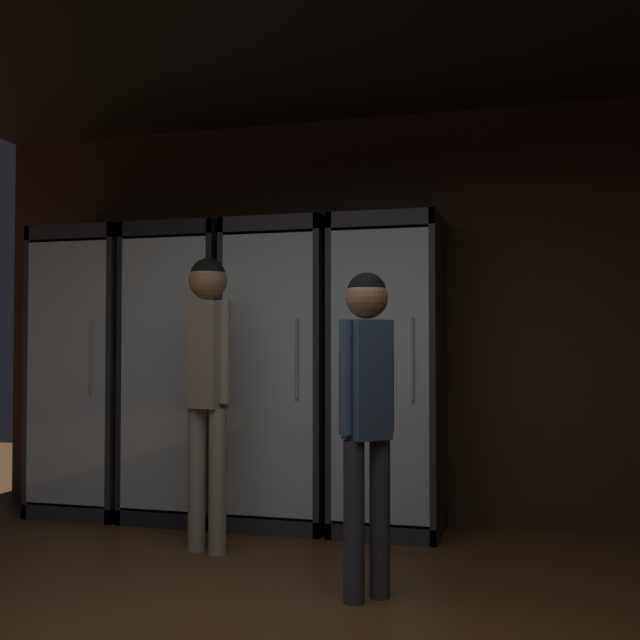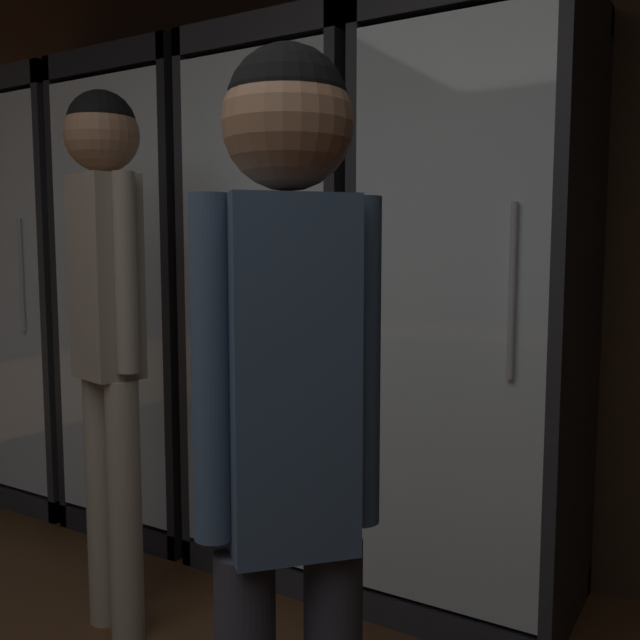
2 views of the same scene
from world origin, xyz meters
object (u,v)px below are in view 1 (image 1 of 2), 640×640
cooler_center (283,376)px  cooler_right (390,376)px  shopper_near (208,365)px  cooler_far_left (93,374)px  cooler_left (185,374)px  shopper_far (367,395)px

cooler_center → cooler_right: bearing=0.1°
shopper_near → cooler_center: bearing=76.0°
cooler_far_left → cooler_right: size_ratio=1.00×
cooler_left → shopper_far: cooler_left is taller
cooler_left → cooler_center: 0.73m
cooler_center → shopper_far: 1.66m
cooler_far_left → cooler_right: same height
shopper_far → cooler_center: bearing=122.0°
cooler_far_left → shopper_far: (2.34, -1.41, -0.03)m
cooler_center → cooler_far_left: bearing=180.0°
cooler_right → shopper_far: (0.15, -1.41, -0.03)m
shopper_near → shopper_far: (1.08, -0.60, -0.12)m
shopper_near → shopper_far: bearing=-28.9°
cooler_left → shopper_near: (0.53, -0.81, 0.09)m
cooler_far_left → cooler_center: size_ratio=1.00×
cooler_far_left → cooler_left: bearing=0.1°
cooler_left → cooler_right: same height
cooler_left → shopper_far: bearing=-41.2°
cooler_center → shopper_near: size_ratio=1.19×
cooler_left → shopper_far: size_ratio=1.31×
cooler_left → cooler_center: (0.73, -0.00, -0.00)m
cooler_center → shopper_near: (-0.20, -0.81, 0.10)m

